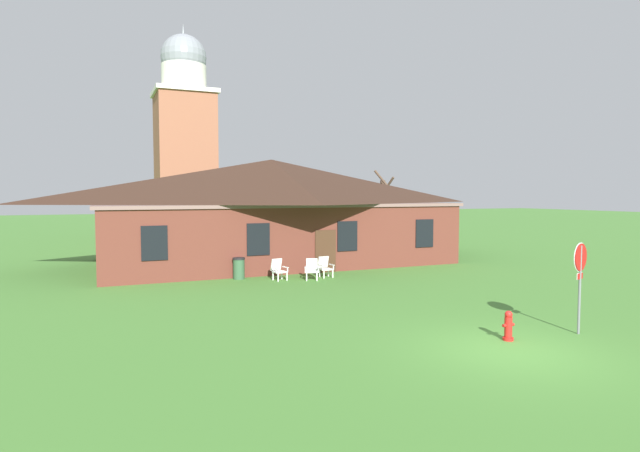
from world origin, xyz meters
name	(u,v)px	position (x,y,z in m)	size (l,w,h in m)	color
ground_plane	(510,352)	(0.00, 0.00, 0.00)	(200.00, 200.00, 0.00)	#477F33
brick_building	(272,210)	(0.00, 18.54, 2.97)	(19.26, 10.40, 5.82)	brown
dome_tower	(185,142)	(-1.96, 36.56, 8.41)	(5.18, 5.18, 18.47)	#93563D
stop_sign	(580,270)	(2.92, 0.48, 1.79)	(0.77, 0.29, 2.53)	slate
lawn_chair_by_porch	(278,269)	(-1.76, 12.28, 0.50)	(0.72, 0.77, 0.96)	white
lawn_chair_near_door	(312,269)	(-0.35, 11.77, 0.50)	(0.79, 0.83, 0.96)	white
lawn_chair_left_end	(325,266)	(0.50, 12.21, 0.50)	(0.66, 0.69, 0.96)	silver
bare_tree_beside_building	(382,210)	(9.23, 21.87, 2.78)	(1.67, 1.66, 5.53)	brown
fire_hydrant	(508,326)	(0.68, 0.77, 0.38)	(0.36, 0.28, 0.79)	red
trash_bin	(239,268)	(-3.32, 13.25, 0.50)	(0.56, 0.56, 0.98)	#335638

